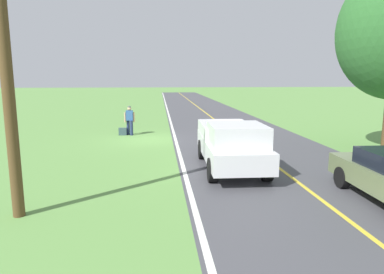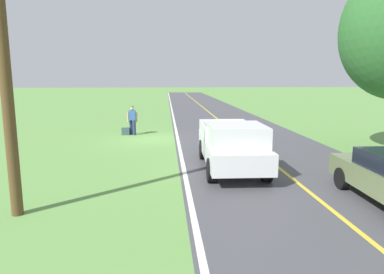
{
  "view_description": "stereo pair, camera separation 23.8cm",
  "coord_description": "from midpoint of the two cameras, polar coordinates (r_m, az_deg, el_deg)",
  "views": [
    {
      "loc": [
        -0.47,
        18.85,
        3.39
      ],
      "look_at": [
        -1.64,
        6.69,
        1.28
      ],
      "focal_mm": 32.33,
      "sensor_mm": 36.0,
      "label": 1
    },
    {
      "loc": [
        -0.71,
        18.87,
        3.39
      ],
      "look_at": [
        -1.64,
        6.69,
        1.28
      ],
      "focal_mm": 32.33,
      "sensor_mm": 36.0,
      "label": 2
    }
  ],
  "objects": [
    {
      "name": "ground_plane",
      "position": [
        19.17,
        -6.07,
        -0.42
      ],
      "size": [
        200.0,
        200.0,
        0.0
      ],
      "primitive_type": "plane",
      "color": "#609347"
    },
    {
      "name": "hitchhiker_walking",
      "position": [
        20.82,
        -9.46,
        3.04
      ],
      "size": [
        0.62,
        0.52,
        1.75
      ],
      "color": "navy",
      "rests_on": "ground"
    },
    {
      "name": "suitcase_carried",
      "position": [
        20.9,
        -10.57,
        0.93
      ],
      "size": [
        0.46,
        0.21,
        0.44
      ],
      "primitive_type": "cube",
      "rotation": [
        0.0,
        0.0,
        1.55
      ],
      "color": "#384C56",
      "rests_on": "ground"
    },
    {
      "name": "lane_centre_line",
      "position": [
        19.66,
        8.56,
        -0.2
      ],
      "size": [
        0.14,
        117.6,
        0.0
      ],
      "primitive_type": "cube",
      "color": "gold",
      "rests_on": "ground"
    },
    {
      "name": "road_surface",
      "position": [
        19.66,
        8.56,
        -0.21
      ],
      "size": [
        7.58,
        120.0,
        0.0
      ],
      "primitive_type": "cube",
      "color": "#47474C",
      "rests_on": "ground"
    },
    {
      "name": "pickup_truck_passing",
      "position": [
        12.72,
        7.19,
        -1.24
      ],
      "size": [
        2.19,
        5.44,
        1.82
      ],
      "color": "silver",
      "rests_on": "ground"
    },
    {
      "name": "lane_edge_line",
      "position": [
        19.18,
        -2.01,
        -0.35
      ],
      "size": [
        0.16,
        117.6,
        0.0
      ],
      "primitive_type": "cube",
      "color": "silver",
      "rests_on": "ground"
    },
    {
      "name": "utility_pole_roadside",
      "position": [
        9.24,
        -27.96,
        11.19
      ],
      "size": [
        0.28,
        0.28,
        7.58
      ],
      "primitive_type": "cylinder",
      "color": "brown",
      "rests_on": "ground"
    }
  ]
}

